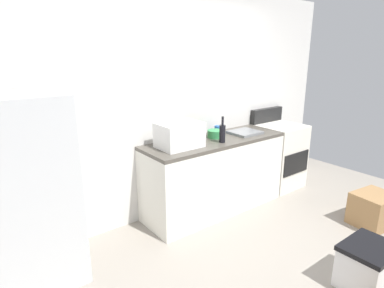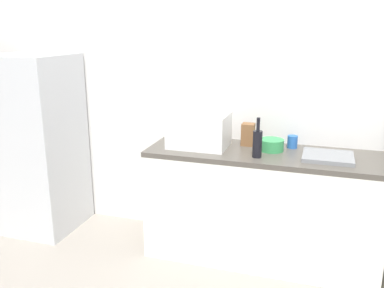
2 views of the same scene
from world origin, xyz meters
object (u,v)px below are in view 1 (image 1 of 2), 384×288
(wine_bottle, at_px, (222,133))
(cardboard_box_large, at_px, (373,209))
(stove_oven, at_px, (278,154))
(storage_bin, at_px, (367,265))
(knife_block, at_px, (197,131))
(mixing_bowl, at_px, (215,134))
(microwave, at_px, (179,135))
(coffee_mug, at_px, (218,130))
(refrigerator, at_px, (28,193))

(wine_bottle, height_order, cardboard_box_large, wine_bottle)
(stove_oven, height_order, storage_bin, stove_oven)
(knife_block, height_order, mixing_bowl, knife_block)
(microwave, distance_m, coffee_mug, 0.75)
(refrigerator, xyz_separation_m, knife_block, (1.90, 0.20, 0.19))
(stove_oven, xyz_separation_m, storage_bin, (-1.13, -1.82, -0.27))
(cardboard_box_large, bearing_deg, coffee_mug, 121.80)
(wine_bottle, xyz_separation_m, mixing_bowl, (0.08, 0.21, -0.06))
(coffee_mug, relative_size, cardboard_box_large, 0.23)
(stove_oven, xyz_separation_m, mixing_bowl, (-1.17, 0.05, 0.48))
(microwave, bearing_deg, wine_bottle, -16.61)
(coffee_mug, relative_size, knife_block, 0.56)
(wine_bottle, distance_m, mixing_bowl, 0.23)
(cardboard_box_large, bearing_deg, wine_bottle, 134.18)
(microwave, distance_m, cardboard_box_large, 2.34)
(microwave, relative_size, cardboard_box_large, 1.04)
(microwave, height_order, storage_bin, microwave)
(storage_bin, bearing_deg, mixing_bowl, 91.35)
(refrigerator, xyz_separation_m, coffee_mug, (2.25, 0.23, 0.15))
(knife_block, xyz_separation_m, cardboard_box_large, (1.32, -1.54, -0.80))
(microwave, height_order, knife_block, microwave)
(microwave, height_order, mixing_bowl, microwave)
(mixing_bowl, height_order, cardboard_box_large, mixing_bowl)
(knife_block, bearing_deg, cardboard_box_large, -49.27)
(microwave, bearing_deg, knife_block, 22.96)
(storage_bin, bearing_deg, wine_bottle, 94.23)
(refrigerator, distance_m, stove_oven, 3.29)
(microwave, relative_size, mixing_bowl, 2.42)
(cardboard_box_large, relative_size, storage_bin, 0.96)
(wine_bottle, relative_size, knife_block, 1.67)
(stove_oven, distance_m, cardboard_box_large, 1.42)
(stove_oven, distance_m, wine_bottle, 1.37)
(mixing_bowl, distance_m, cardboard_box_large, 1.98)
(stove_oven, height_order, mixing_bowl, stove_oven)
(mixing_bowl, bearing_deg, microwave, -173.94)
(refrigerator, height_order, cardboard_box_large, refrigerator)
(wine_bottle, height_order, coffee_mug, wine_bottle)
(coffee_mug, distance_m, mixing_bowl, 0.19)
(coffee_mug, bearing_deg, stove_oven, -9.79)
(wine_bottle, height_order, mixing_bowl, wine_bottle)
(knife_block, height_order, cardboard_box_large, knife_block)
(knife_block, relative_size, storage_bin, 0.39)
(wine_bottle, relative_size, mixing_bowl, 1.58)
(stove_oven, relative_size, coffee_mug, 11.00)
(microwave, bearing_deg, coffee_mug, 14.45)
(wine_bottle, bearing_deg, cardboard_box_large, -45.82)
(storage_bin, bearing_deg, knife_block, 97.16)
(wine_bottle, bearing_deg, mixing_bowl, 69.14)
(wine_bottle, bearing_deg, knife_block, 112.28)
(refrigerator, relative_size, mixing_bowl, 8.43)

